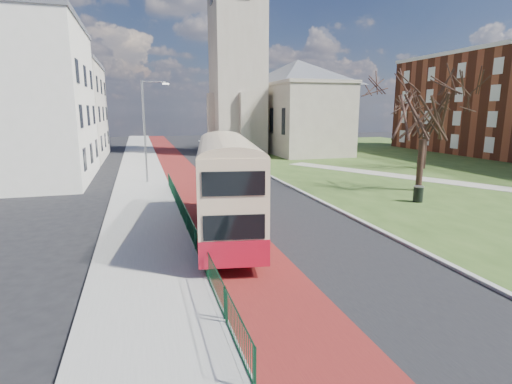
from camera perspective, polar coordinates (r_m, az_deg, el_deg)
name	(u,v)px	position (r m, az deg, el deg)	size (l,w,h in m)	color
ground	(269,253)	(16.88, 1.92, -8.64)	(160.00, 160.00, 0.00)	black
road_carriageway	(216,176)	(36.11, -5.76, 2.26)	(9.00, 120.00, 0.01)	black
bus_lane	(186,178)	(35.72, -10.02, 2.04)	(3.40, 120.00, 0.01)	#591414
pavement_west	(141,179)	(35.51, -16.13, 1.79)	(4.00, 120.00, 0.12)	gray
kerb_west	(165,178)	(35.57, -12.91, 1.97)	(0.25, 120.00, 0.13)	#999993
kerb_east	(258,170)	(39.09, 0.34, 3.12)	(0.25, 80.00, 0.13)	#999993
grass_green	(429,163)	(48.64, 23.47, 3.78)	(40.00, 80.00, 0.04)	#2F4A1A
footpath	(470,185)	(35.84, 28.22, 0.93)	(2.20, 36.00, 0.03)	#9E998C
pedestrian_railing	(187,220)	(19.86, -9.87, -4.00)	(0.07, 24.00, 1.12)	#0C3720
gothic_church	(270,54)	(56.34, 2.08, 19.05)	(16.38, 18.00, 40.00)	gray
street_block_near	(20,102)	(38.12, -30.62, 11.05)	(10.30, 14.30, 13.00)	silver
street_block_far	(58,111)	(53.80, -26.43, 10.35)	(10.30, 16.30, 11.50)	beige
streetlamp	(146,126)	(33.07, -15.40, 9.04)	(2.13, 0.18, 8.00)	gray
bus	(227,182)	(18.60, -4.23, 1.37)	(4.20, 10.93, 4.46)	#AD1022
winter_tree_near	(426,97)	(31.19, 23.10, 12.31)	(8.59, 8.59, 9.63)	#321F19
winter_tree_far	(427,111)	(43.51, 23.29, 10.58)	(7.32, 7.32, 8.26)	black
litter_bin	(418,194)	(27.65, 22.16, -0.25)	(0.79, 0.79, 1.04)	black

